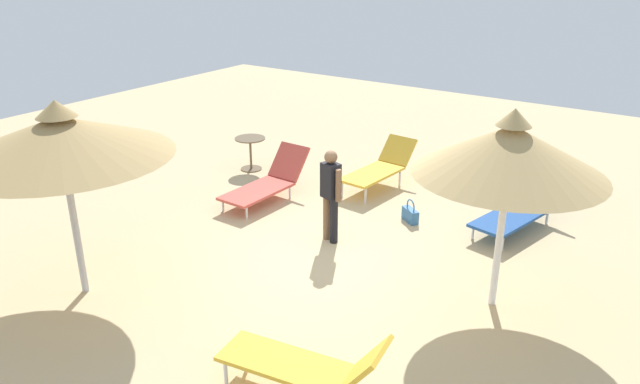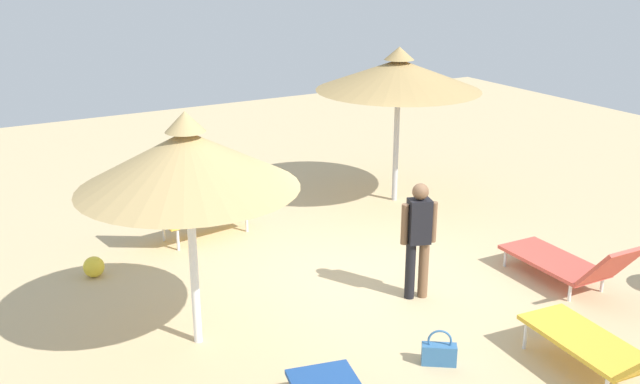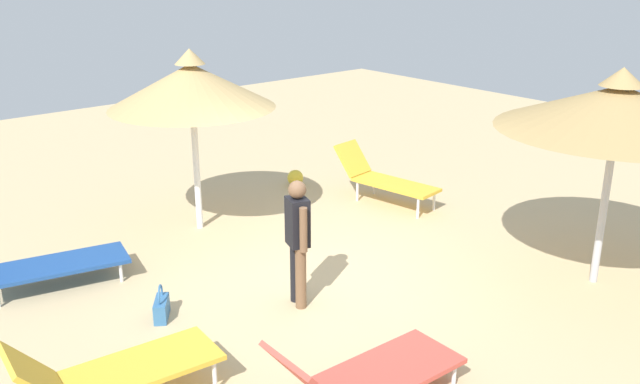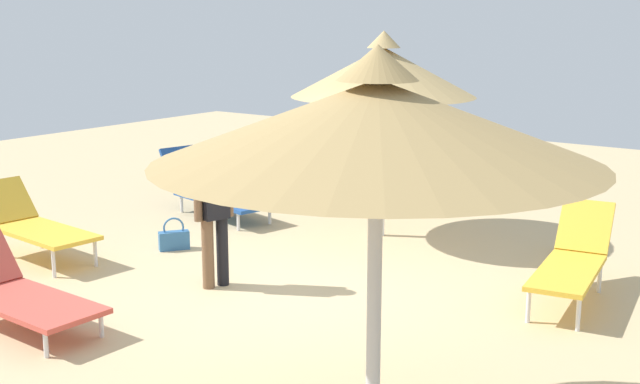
# 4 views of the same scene
# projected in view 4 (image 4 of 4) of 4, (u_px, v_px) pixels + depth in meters

# --- Properties ---
(ground) EXTENTS (24.00, 24.00, 0.10)m
(ground) POSITION_uv_depth(u_px,v_px,m) (276.00, 296.00, 8.80)
(ground) COLOR tan
(parasol_umbrella_front) EXTENTS (2.40, 2.40, 2.71)m
(parasol_umbrella_front) POSITION_uv_depth(u_px,v_px,m) (383.00, 72.00, 10.57)
(parasol_umbrella_front) COLOR white
(parasol_umbrella_front) RESTS_ON ground
(parasol_umbrella_near_left) EXTENTS (2.84, 2.84, 2.73)m
(parasol_umbrella_near_left) POSITION_uv_depth(u_px,v_px,m) (377.00, 122.00, 5.06)
(parasol_umbrella_near_left) COLOR #B2B2B7
(parasol_umbrella_near_left) RESTS_ON ground
(lounge_chair_far_right) EXTENTS (0.81, 1.90, 0.87)m
(lounge_chair_far_right) POSITION_uv_depth(u_px,v_px,m) (33.00, 224.00, 9.93)
(lounge_chair_far_right) COLOR gold
(lounge_chair_far_right) RESTS_ON ground
(lounge_chair_near_right) EXTENTS (1.90, 0.82, 0.90)m
(lounge_chair_near_right) POSITION_uv_depth(u_px,v_px,m) (572.00, 259.00, 8.47)
(lounge_chair_near_right) COLOR gold
(lounge_chair_near_right) RESTS_ON ground
(lounge_chair_edge) EXTENTS (1.09, 2.18, 0.91)m
(lounge_chair_edge) POSITION_uv_depth(u_px,v_px,m) (213.00, 190.00, 12.10)
(lounge_chair_edge) COLOR #1E478C
(lounge_chair_edge) RESTS_ON ground
(lounge_chair_back) EXTENTS (0.76, 1.95, 0.88)m
(lounge_chair_back) POSITION_uv_depth(u_px,v_px,m) (14.00, 287.00, 7.80)
(lounge_chair_back) COLOR #CC4C3F
(lounge_chair_back) RESTS_ON ground
(person_standing_far_left) EXTENTS (0.45, 0.30, 1.55)m
(person_standing_far_left) POSITION_uv_depth(u_px,v_px,m) (214.00, 208.00, 8.78)
(person_standing_far_left) COLOR black
(person_standing_far_left) RESTS_ON ground
(handbag) EXTENTS (0.39, 0.33, 0.42)m
(handbag) POSITION_uv_depth(u_px,v_px,m) (174.00, 239.00, 10.34)
(handbag) COLOR #336699
(handbag) RESTS_ON ground
(beach_ball) EXTENTS (0.29, 0.29, 0.29)m
(beach_ball) POSITION_uv_depth(u_px,v_px,m) (569.00, 243.00, 10.15)
(beach_ball) COLOR yellow
(beach_ball) RESTS_ON ground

